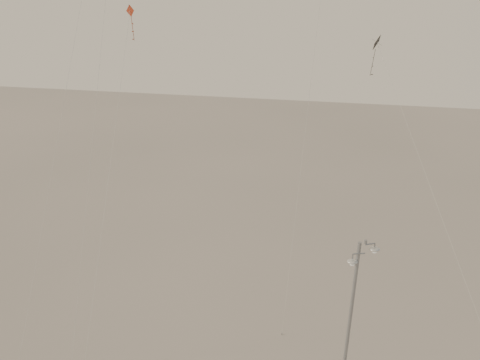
# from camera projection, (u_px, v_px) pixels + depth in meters

# --- Properties ---
(street_lamp) EXTENTS (1.59, 0.99, 9.17)m
(street_lamp) POSITION_uv_depth(u_px,v_px,m) (352.00, 318.00, 33.11)
(street_lamp) COLOR #93969B
(street_lamp) RESTS_ON ground
(kite_1) EXTENTS (1.76, 6.07, 23.36)m
(kite_1) POSITION_uv_depth(u_px,v_px,m) (102.00, 43.00, 35.36)
(kite_1) COLOR #312D28
(kite_1) RESTS_ON ground
(kite_3) EXTENTS (0.57, 10.42, 19.60)m
(kite_3) POSITION_uv_depth(u_px,v_px,m) (116.00, 121.00, 33.27)
(kite_3) COLOR maroon
(kite_3) RESTS_ON ground
(kite_4) EXTENTS (9.03, 13.39, 18.00)m
(kite_4) POSITION_uv_depth(u_px,v_px,m) (406.00, 123.00, 33.78)
(kite_4) COLOR #312D28
(kite_4) RESTS_ON ground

